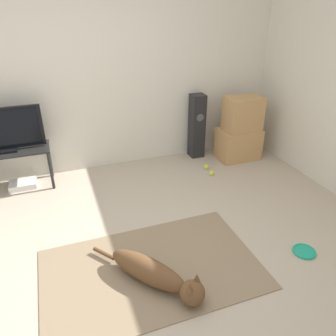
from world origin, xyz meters
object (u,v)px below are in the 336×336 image
tennis_ball_near_speaker (206,167)px  cardboard_box_lower (238,144)px  game_console (23,184)px  tv_stand (3,157)px  frisbee (304,251)px  dog (156,274)px  cardboard_box_upper (243,114)px  floor_speaker (197,126)px  tennis_ball_by_boxes (212,173)px

tennis_ball_near_speaker → cardboard_box_lower: bearing=16.7°
cardboard_box_lower → game_console: bearing=176.7°
cardboard_box_lower → tv_stand: (-3.12, 0.18, 0.22)m
frisbee → tv_stand: bearing=140.1°
dog → cardboard_box_lower: size_ratio=1.58×
dog → cardboard_box_lower: (1.90, 1.92, 0.10)m
dog → tennis_ball_near_speaker: (1.31, 1.74, -0.09)m
dog → game_console: 2.35m
frisbee → game_console: 3.33m
frisbee → cardboard_box_upper: cardboard_box_upper is taller
floor_speaker → tv_stand: bearing=-177.8°
floor_speaker → cardboard_box_upper: bearing=-27.9°
dog → game_console: size_ratio=2.90×
frisbee → tennis_ball_near_speaker: tennis_ball_near_speaker is taller
dog → cardboard_box_lower: bearing=45.2°
frisbee → game_console: (-2.50, 2.20, 0.02)m
tennis_ball_by_boxes → tennis_ball_near_speaker: bearing=86.5°
cardboard_box_upper → tennis_ball_by_boxes: (-0.62, -0.36, -0.65)m
floor_speaker → tennis_ball_near_speaker: size_ratio=14.10×
game_console → tv_stand: bearing=176.2°
cardboard_box_lower → floor_speaker: bearing=152.6°
cardboard_box_lower → cardboard_box_upper: 0.46m
tennis_ball_near_speaker → game_console: size_ratio=0.20×
cardboard_box_lower → tennis_ball_near_speaker: size_ratio=8.97×
frisbee → tennis_ball_by_boxes: tennis_ball_by_boxes is taller
dog → game_console: bearing=117.1°
tennis_ball_by_boxes → game_console: (-2.37, 0.55, 0.00)m
dog → floor_speaker: floor_speaker is taller
cardboard_box_lower → game_console: size_ratio=1.84×
tv_stand → tennis_ball_by_boxes: 2.61m
floor_speaker → game_console: size_ratio=2.89×
frisbee → cardboard_box_upper: size_ratio=0.43×
tennis_ball_near_speaker → game_console: (-2.38, 0.35, 0.00)m
cardboard_box_upper → tennis_ball_by_boxes: 0.97m
game_console → dog: bearing=-62.9°
floor_speaker → tennis_ball_near_speaker: 0.63m
tennis_ball_by_boxes → cardboard_box_upper: bearing=29.9°
cardboard_box_upper → frisbee: bearing=-103.9°
dog → cardboard_box_lower: 2.71m
dog → tv_stand: 2.45m
frisbee → tennis_ball_near_speaker: bearing=93.5°
dog → tv_stand: tv_stand is taller
dog → frisbee: bearing=-4.1°
tv_stand → game_console: bearing=-3.8°
dog → cardboard_box_upper: 2.76m
tennis_ball_by_boxes → dog: bearing=-130.0°
game_console → cardboard_box_lower: bearing=-3.3°
frisbee → tennis_ball_by_boxes: (-0.13, 1.65, 0.02)m
game_console → cardboard_box_upper: bearing=-3.6°
dog → cardboard_box_lower: cardboard_box_lower is taller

